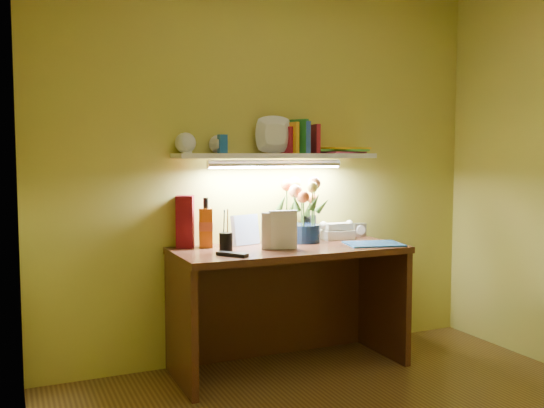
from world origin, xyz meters
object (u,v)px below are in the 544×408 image
at_px(desk, 289,308).
at_px(desk_clock, 359,230).
at_px(flower_bouquet, 303,211).
at_px(telephone, 336,230).
at_px(whisky_bottle, 206,223).

height_order(desk, desk_clock, desk_clock).
distance_m(flower_bouquet, telephone, 0.30).
bearing_deg(desk_clock, telephone, -158.54).
distance_m(desk, desk_clock, 0.81).
height_order(desk, flower_bouquet, flower_bouquet).
bearing_deg(flower_bouquet, desk_clock, 10.44).
bearing_deg(telephone, desk_clock, 17.23).
relative_size(desk, whisky_bottle, 4.66).
relative_size(desk, telephone, 6.90).
bearing_deg(desk_clock, flower_bouquet, -163.09).
distance_m(desk, whisky_bottle, 0.73).
xyz_separation_m(telephone, desk_clock, (0.21, 0.06, -0.02)).
relative_size(desk_clock, whisky_bottle, 0.30).
bearing_deg(whisky_bottle, telephone, -0.41).
xyz_separation_m(flower_bouquet, desk_clock, (0.48, 0.09, -0.15)).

